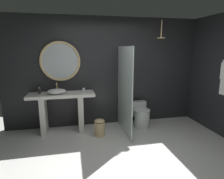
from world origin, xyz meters
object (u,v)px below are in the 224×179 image
at_px(round_wall_mirror, 60,61).
at_px(waste_bin, 100,127).
at_px(toilet, 141,115).
at_px(vessel_sink, 57,91).
at_px(soap_dispenser, 40,91).
at_px(rain_shower_head, 161,36).
at_px(tumbler_cup, 84,90).

bearing_deg(round_wall_mirror, waste_bin, -39.50).
height_order(round_wall_mirror, toilet, round_wall_mirror).
bearing_deg(vessel_sink, soap_dispenser, 171.56).
bearing_deg(rain_shower_head, vessel_sink, 179.27).
relative_size(tumbler_cup, waste_bin, 0.28).
distance_m(vessel_sink, waste_bin, 1.23).
xyz_separation_m(vessel_sink, soap_dispenser, (-0.36, 0.05, 0.01)).
height_order(round_wall_mirror, waste_bin, round_wall_mirror).
bearing_deg(waste_bin, rain_shower_head, 13.57).
height_order(vessel_sink, toilet, vessel_sink).
bearing_deg(waste_bin, round_wall_mirror, 140.50).
xyz_separation_m(rain_shower_head, toilet, (-0.45, -0.05, -1.88)).
xyz_separation_m(tumbler_cup, rain_shower_head, (1.81, -0.03, 1.21)).
bearing_deg(waste_bin, vessel_sink, 155.84).
xyz_separation_m(tumbler_cup, round_wall_mirror, (-0.49, 0.25, 0.64)).
bearing_deg(rain_shower_head, soap_dispenser, 178.25).
relative_size(tumbler_cup, soap_dispenser, 0.70).
height_order(tumbler_cup, round_wall_mirror, round_wall_mirror).
bearing_deg(waste_bin, tumbler_cup, 126.75).
bearing_deg(tumbler_cup, waste_bin, -53.25).
relative_size(rain_shower_head, waste_bin, 1.08).
distance_m(tumbler_cup, toilet, 1.52).
bearing_deg(soap_dispenser, rain_shower_head, -1.75).
bearing_deg(vessel_sink, tumbler_cup, -0.20).
height_order(tumbler_cup, rain_shower_head, rain_shower_head).
bearing_deg(vessel_sink, toilet, -2.27).
xyz_separation_m(tumbler_cup, soap_dispenser, (-0.95, 0.06, 0.02)).
relative_size(vessel_sink, waste_bin, 1.07).
distance_m(toilet, waste_bin, 1.12).
relative_size(vessel_sink, toilet, 0.70).
relative_size(soap_dispenser, rain_shower_head, 0.37).
relative_size(round_wall_mirror, rain_shower_head, 2.23).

